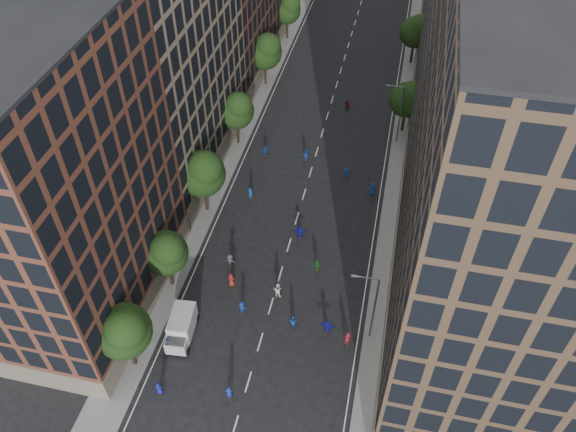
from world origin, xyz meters
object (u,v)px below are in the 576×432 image
at_px(streetlamp_near, 372,305).
at_px(skater_1, 229,393).
at_px(skater_0, 159,389).
at_px(skater_2, 293,322).
at_px(streetlamp_far, 399,112).
at_px(cargo_van, 181,327).

relative_size(streetlamp_near, skater_1, 5.03).
height_order(skater_0, skater_1, skater_1).
distance_m(skater_0, skater_2, 14.42).
xyz_separation_m(streetlamp_near, skater_1, (-11.60, -9.45, -4.27)).
bearing_deg(streetlamp_far, streetlamp_near, -90.00).
distance_m(cargo_van, skater_0, 6.46).
distance_m(streetlamp_near, skater_2, 8.72).
xyz_separation_m(streetlamp_far, skater_2, (-7.54, -33.47, -4.35)).
height_order(streetlamp_far, skater_2, streetlamp_far).
height_order(cargo_van, skater_0, cargo_van).
distance_m(streetlamp_near, cargo_van, 18.98).
relative_size(cargo_van, skater_0, 3.36).
bearing_deg(streetlamp_near, skater_2, -176.41).
relative_size(skater_1, skater_2, 1.11).
relative_size(streetlamp_far, skater_1, 5.03).
xyz_separation_m(cargo_van, skater_1, (6.59, -5.54, -0.49)).
relative_size(streetlamp_far, skater_0, 5.93).
distance_m(streetlamp_near, skater_1, 15.55).
bearing_deg(cargo_van, skater_1, -45.38).
height_order(cargo_van, skater_1, cargo_van).
relative_size(skater_0, skater_1, 0.85).
distance_m(cargo_van, skater_2, 11.20).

